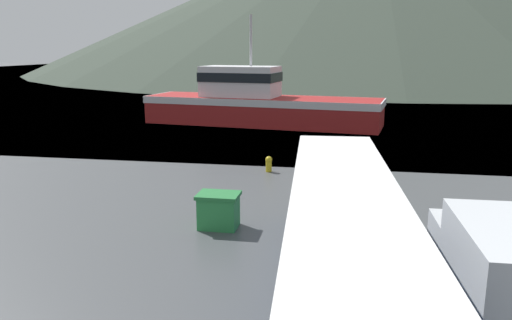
% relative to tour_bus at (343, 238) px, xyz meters
% --- Properties ---
extents(water_surface, '(240.00, 240.00, 0.00)m').
position_rel_tour_bus_xyz_m(water_surface, '(-0.16, 134.54, -1.81)').
color(water_surface, '#475B6B').
rests_on(water_surface, ground).
extents(tour_bus, '(3.19, 12.72, 3.22)m').
position_rel_tour_bus_xyz_m(tour_bus, '(0.00, 0.00, 0.00)').
color(tour_bus, '#194799').
rests_on(tour_bus, ground).
extents(delivery_van, '(2.23, 6.06, 2.29)m').
position_rel_tour_bus_xyz_m(delivery_van, '(3.76, 0.70, -0.59)').
color(delivery_van, silver).
rests_on(delivery_van, ground).
extents(fishing_boat, '(20.27, 7.81, 8.96)m').
position_rel_tour_bus_xyz_m(fishing_boat, '(-7.21, 29.69, -0.01)').
color(fishing_boat, maroon).
rests_on(fishing_boat, water_surface).
extents(storage_bin, '(1.48, 1.13, 1.26)m').
position_rel_tour_bus_xyz_m(storage_bin, '(-4.35, 4.94, -1.17)').
color(storage_bin, '#287F3D').
rests_on(storage_bin, ground).
extents(mooring_bollard, '(0.36, 0.36, 0.81)m').
position_rel_tour_bus_xyz_m(mooring_bollard, '(-3.83, 13.42, -1.37)').
color(mooring_bollard, '#B29919').
rests_on(mooring_bollard, ground).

